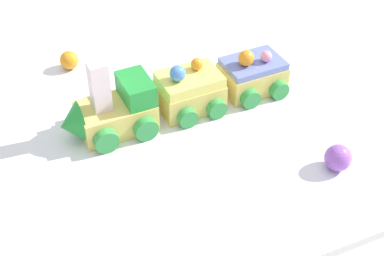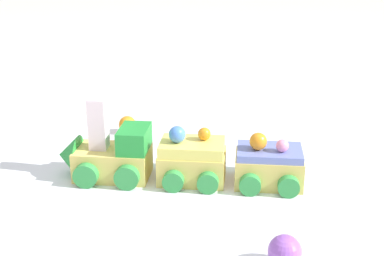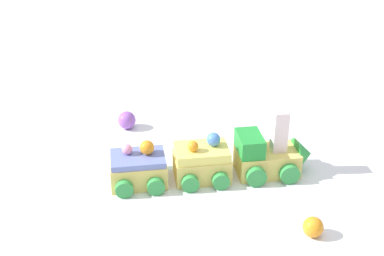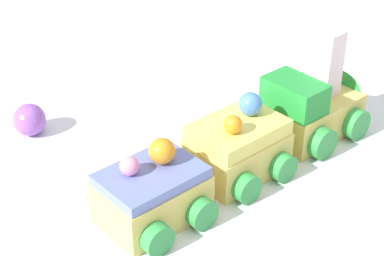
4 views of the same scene
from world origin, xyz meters
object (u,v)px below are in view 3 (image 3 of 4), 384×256
Objects in this scene: cake_train_locomotive at (272,155)px; cake_car_lemon at (202,163)px; cake_car_blueberry at (139,169)px; gumball_purple at (127,120)px; gumball_orange at (313,227)px.

cake_car_lemon is (-0.10, -0.00, -0.00)m from cake_train_locomotive.
cake_train_locomotive is at bearing -0.07° from cake_car_blueberry.
cake_car_blueberry is at bearing -84.58° from gumball_purple.
cake_train_locomotive is at bearing -37.75° from gumball_purple.
cake_train_locomotive is 0.10m from cake_car_lemon.
gumball_orange is at bearing -36.69° from cake_car_blueberry.
cake_car_blueberry is at bearing 179.86° from cake_car_lemon.
cake_train_locomotive reaches higher than cake_car_lemon.
gumball_purple is (-0.10, 0.16, -0.01)m from cake_car_lemon.
cake_car_blueberry is (-0.19, -0.01, -0.00)m from cake_train_locomotive.
gumball_purple is (-0.21, 0.16, -0.01)m from cake_train_locomotive.
cake_car_blueberry is at bearing 145.48° from gumball_orange.
gumball_purple is at bearing 120.50° from cake_car_lemon.
cake_train_locomotive reaches higher than cake_car_blueberry.
cake_train_locomotive is at bearing 95.69° from gumball_orange.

